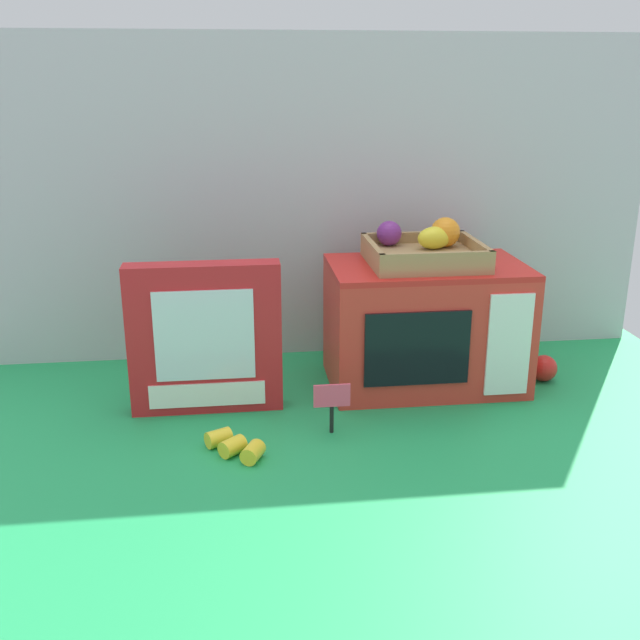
# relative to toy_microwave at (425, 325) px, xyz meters

# --- Properties ---
(ground_plane) EXTENTS (1.70, 1.70, 0.00)m
(ground_plane) POSITION_rel_toy_microwave_xyz_m (-0.22, -0.06, -0.14)
(ground_plane) COLOR #219E54
(ground_plane) RESTS_ON ground
(display_back_panel) EXTENTS (1.61, 0.03, 0.75)m
(display_back_panel) POSITION_rel_toy_microwave_xyz_m (-0.22, 0.24, 0.24)
(display_back_panel) COLOR #B7BABF
(display_back_panel) RESTS_ON ground
(toy_microwave) EXTENTS (0.42, 0.26, 0.27)m
(toy_microwave) POSITION_rel_toy_microwave_xyz_m (0.00, 0.00, 0.00)
(toy_microwave) COLOR red
(toy_microwave) RESTS_ON ground
(food_groups_crate) EXTENTS (0.24, 0.22, 0.09)m
(food_groups_crate) POSITION_rel_toy_microwave_xyz_m (-0.00, 0.02, 0.16)
(food_groups_crate) COLOR #A37F51
(food_groups_crate) RESTS_ON toy_microwave
(cookie_set_box) EXTENTS (0.30, 0.06, 0.31)m
(cookie_set_box) POSITION_rel_toy_microwave_xyz_m (-0.47, -0.08, 0.02)
(cookie_set_box) COLOR red
(cookie_set_box) RESTS_ON ground
(price_sign) EXTENTS (0.07, 0.01, 0.10)m
(price_sign) POSITION_rel_toy_microwave_xyz_m (-0.24, -0.22, -0.07)
(price_sign) COLOR black
(price_sign) RESTS_ON ground
(loose_toy_banana) EXTENTS (0.11, 0.11, 0.03)m
(loose_toy_banana) POSITION_rel_toy_microwave_xyz_m (-0.42, -0.28, -0.12)
(loose_toy_banana) COLOR yellow
(loose_toy_banana) RESTS_ON ground
(loose_toy_apple) EXTENTS (0.06, 0.06, 0.06)m
(loose_toy_apple) POSITION_rel_toy_microwave_xyz_m (0.27, -0.02, -0.11)
(loose_toy_apple) COLOR red
(loose_toy_apple) RESTS_ON ground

